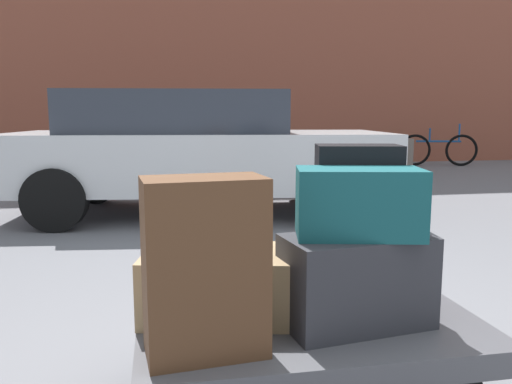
% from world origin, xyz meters
% --- Properties ---
extents(luggage_cart, '(1.37, 0.77, 0.34)m').
position_xyz_m(luggage_cart, '(0.00, 0.00, 0.27)').
color(luggage_cart, '#4C4C51').
rests_on(luggage_cart, ground_plane).
extents(duffel_bag_charcoal_stacked_top, '(0.60, 0.38, 0.36)m').
position_xyz_m(duffel_bag_charcoal_stacked_top, '(0.16, -0.05, 0.52)').
color(duffel_bag_charcoal_stacked_top, '#2D2D33').
rests_on(duffel_bag_charcoal_stacked_top, luggage_cart).
extents(suitcase_tan_rear_right, '(0.65, 0.49, 0.27)m').
position_xyz_m(suitcase_tan_rear_right, '(-0.36, 0.15, 0.47)').
color(suitcase_tan_rear_right, '#9E7F56').
rests_on(suitcase_tan_rear_right, luggage_cart).
extents(suitcase_brown_front_right, '(0.43, 0.28, 0.62)m').
position_xyz_m(suitcase_brown_front_right, '(-0.44, -0.18, 0.65)').
color(suitcase_brown_front_right, '#51331E').
rests_on(suitcase_brown_front_right, luggage_cart).
extents(suitcase_black_rear_left, '(0.39, 0.28, 0.69)m').
position_xyz_m(suitcase_black_rear_left, '(0.24, 0.17, 0.69)').
color(suitcase_black_rear_left, black).
rests_on(suitcase_black_rear_left, luggage_cart).
extents(duffel_bag_teal_topmost_pile, '(0.51, 0.35, 0.26)m').
position_xyz_m(duffel_bag_teal_topmost_pile, '(0.16, -0.05, 0.83)').
color(duffel_bag_teal_topmost_pile, '#144C51').
rests_on(duffel_bag_teal_topmost_pile, duffel_bag_charcoal_stacked_top).
extents(parked_car, '(4.49, 2.33, 1.42)m').
position_xyz_m(parked_car, '(-0.16, 4.18, 0.76)').
color(parked_car, silver).
rests_on(parked_car, ground_plane).
extents(bicycle_leaning, '(1.71, 0.54, 0.96)m').
position_xyz_m(bicycle_leaning, '(5.72, 8.96, 0.37)').
color(bicycle_leaning, black).
rests_on(bicycle_leaning, ground_plane).
extents(bollard_kerb_near, '(0.22, 0.22, 0.71)m').
position_xyz_m(bollard_kerb_near, '(2.65, 7.32, 0.35)').
color(bollard_kerb_near, '#72665B').
rests_on(bollard_kerb_near, ground_plane).
extents(bollard_kerb_mid, '(0.22, 0.22, 0.71)m').
position_xyz_m(bollard_kerb_mid, '(4.13, 7.32, 0.35)').
color(bollard_kerb_mid, '#72665B').
rests_on(bollard_kerb_mid, ground_plane).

